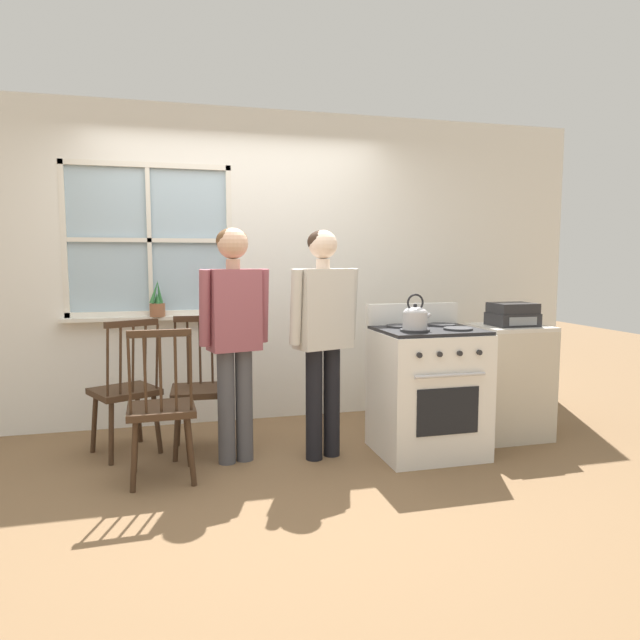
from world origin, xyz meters
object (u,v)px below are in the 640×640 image
Objects in this scene: potted_plant at (157,305)px; chair_center_cluster at (201,390)px; person_elderly_left at (234,322)px; person_teen_center at (323,322)px; chair_near_wall at (126,392)px; stove at (427,390)px; side_counter at (509,381)px; chair_by_window at (161,410)px; stereo at (513,315)px; kettle at (415,317)px.

chair_center_cluster is at bearing -66.23° from potted_plant.
person_teen_center is at bearing -20.02° from person_elderly_left.
stove reaches higher than chair_near_wall.
person_teen_center is 1.80× the size of side_counter.
stereo is at bearing -176.81° from chair_by_window.
chair_by_window and chair_near_wall have the same top height.
person_teen_center is 1.66m from side_counter.
person_teen_center is at bearing -176.26° from side_counter.
chair_near_wall is 0.61× the size of person_elderly_left.
stereo reaches higher than chair_near_wall.
stove is at bearing -31.17° from potted_plant.
side_counter is (2.18, 0.03, -0.54)m from person_elderly_left.
potted_plant reaches higher than stove.
stereo is (2.68, 0.23, 0.53)m from chair_by_window.
person_elderly_left is 1.12m from potted_plant.
chair_center_cluster is 0.65m from person_elderly_left.
kettle is at bearing -39.23° from person_teen_center.
side_counter is at bearing 13.87° from stove.
kettle is 2.17m from potted_plant.
chair_near_wall is (-0.26, 0.59, 0.00)m from chair_by_window.
chair_by_window is 0.76m from person_elderly_left.
chair_by_window is 0.64m from chair_near_wall.
person_teen_center reaches higher than chair_center_cluster.
kettle is 0.27× the size of side_counter.
kettle reaches higher than side_counter.
stove reaches higher than chair_by_window.
stereo is (0.00, -0.02, 0.54)m from side_counter.
stereo is (2.94, -0.35, 0.53)m from chair_near_wall.
person_teen_center reaches higher than stereo.
side_counter is (2.94, -0.33, -0.01)m from chair_near_wall.
chair_center_cluster is 0.62× the size of person_teen_center.
chair_near_wall is at bearing 143.96° from person_teen_center.
stove reaches higher than chair_center_cluster.
chair_center_cluster is 0.92× the size of stove.
stove is (0.76, -0.10, -0.51)m from person_teen_center.
side_counter is 2.65× the size of stereo.
stove reaches higher than side_counter.
potted_plant is at bearing 116.94° from chair_center_cluster.
person_elderly_left is at bearing -61.86° from potted_plant.
stereo is at bearing 146.28° from chair_near_wall.
person_teen_center is at bearing -177.02° from stereo.
potted_plant reaches higher than stereo.
chair_near_wall is 1.11× the size of side_counter.
chair_by_window and chair_center_cluster have the same top height.
stove is at bearing -12.87° from chair_center_cluster.
stove is at bearing 179.92° from chair_by_window.
potted_plant reaches higher than kettle.
stove is 4.39× the size of kettle.
side_counter is (2.41, -0.26, -0.01)m from chair_center_cluster.
person_teen_center is 5.24× the size of potted_plant.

